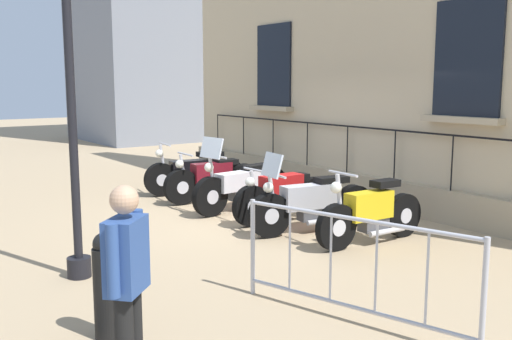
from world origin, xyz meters
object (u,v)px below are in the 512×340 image
(motorcycle_white, at_px, (242,186))
(bollard, at_px, (106,285))
(motorcycle_maroon, at_px, (213,179))
(motorcycle_red, at_px, (283,195))
(motorcycle_yellow, at_px, (370,214))
(lamppost, at_px, (70,70))
(pedestrian_standing, at_px, (127,279))
(crowd_barrier, at_px, (353,265))
(motorcycle_silver, at_px, (312,204))
(motorcycle_black, at_px, (195,173))

(motorcycle_white, distance_m, bollard, 5.35)
(motorcycle_maroon, relative_size, motorcycle_red, 1.04)
(motorcycle_yellow, xyz_separation_m, lamppost, (3.87, -1.01, 1.99))
(lamppost, bearing_deg, pedestrian_standing, 78.76)
(crowd_barrier, bearing_deg, motorcycle_maroon, -108.72)
(pedestrian_standing, bearing_deg, motorcycle_maroon, -126.63)
(pedestrian_standing, bearing_deg, motorcycle_white, -132.12)
(motorcycle_yellow, distance_m, lamppost, 4.47)
(motorcycle_red, relative_size, lamppost, 0.52)
(pedestrian_standing, bearing_deg, motorcycle_silver, -146.91)
(motorcycle_maroon, xyz_separation_m, pedestrian_standing, (4.17, 5.61, 0.45))
(motorcycle_silver, bearing_deg, motorcycle_maroon, -89.88)
(motorcycle_silver, height_order, pedestrian_standing, pedestrian_standing)
(pedestrian_standing, bearing_deg, crowd_barrier, 178.38)
(motorcycle_red, height_order, motorcycle_yellow, motorcycle_yellow)
(motorcycle_white, xyz_separation_m, bollard, (3.95, 3.61, 0.04))
(motorcycle_red, distance_m, bollard, 4.80)
(motorcycle_maroon, height_order, motorcycle_white, motorcycle_white)
(motorcycle_black, relative_size, crowd_barrier, 0.91)
(crowd_barrier, relative_size, pedestrian_standing, 1.52)
(motorcycle_maroon, height_order, motorcycle_yellow, motorcycle_yellow)
(motorcycle_red, height_order, pedestrian_standing, pedestrian_standing)
(motorcycle_red, bearing_deg, motorcycle_white, -83.99)
(motorcycle_white, relative_size, pedestrian_standing, 1.39)
(motorcycle_white, relative_size, motorcycle_silver, 0.99)
(crowd_barrier, bearing_deg, motorcycle_black, -107.13)
(motorcycle_black, distance_m, lamppost, 5.66)
(motorcycle_black, xyz_separation_m, motorcycle_yellow, (-0.14, 4.77, 0.01))
(motorcycle_maroon, relative_size, pedestrian_standing, 1.34)
(motorcycle_white, height_order, motorcycle_red, motorcycle_white)
(motorcycle_maroon, bearing_deg, motorcycle_silver, 90.12)
(motorcycle_silver, distance_m, bollard, 4.34)
(motorcycle_white, bearing_deg, motorcycle_maroon, -91.25)
(motorcycle_silver, relative_size, lamppost, 0.57)
(motorcycle_black, bearing_deg, motorcycle_maroon, 83.53)
(motorcycle_silver, relative_size, motorcycle_yellow, 1.11)
(lamppost, height_order, bollard, lamppost)
(lamppost, bearing_deg, motorcycle_red, -167.85)
(motorcycle_yellow, xyz_separation_m, crowd_barrier, (2.17, 1.80, 0.13))
(motorcycle_white, xyz_separation_m, motorcycle_yellow, (-0.27, 2.86, -0.01))
(motorcycle_yellow, height_order, bollard, motorcycle_yellow)
(motorcycle_maroon, distance_m, motorcycle_red, 2.07)
(motorcycle_yellow, distance_m, bollard, 4.28)
(motorcycle_silver, distance_m, crowd_barrier, 3.39)
(motorcycle_black, bearing_deg, motorcycle_yellow, 91.71)
(motorcycle_white, xyz_separation_m, pedestrian_standing, (4.15, 4.59, 0.43))
(motorcycle_black, height_order, motorcycle_silver, motorcycle_silver)
(motorcycle_black, height_order, motorcycle_white, motorcycle_white)
(motorcycle_yellow, bearing_deg, motorcycle_red, -85.09)
(motorcycle_silver, xyz_separation_m, lamppost, (3.63, -0.02, 1.99))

